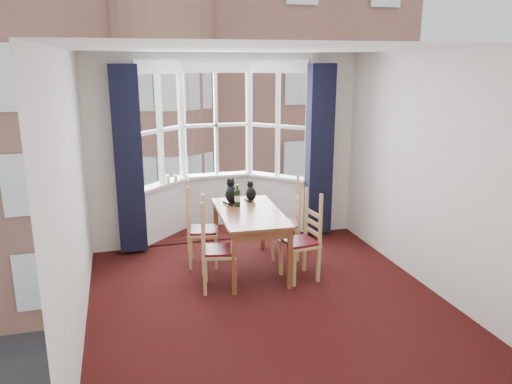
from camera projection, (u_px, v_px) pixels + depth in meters
name	position (u px, v px, depth m)	size (l,w,h in m)	color
floor	(270.00, 305.00, 5.67)	(4.50, 4.50, 0.00)	black
ceiling	(272.00, 49.00, 4.95)	(4.50, 4.50, 0.00)	white
wall_left	(73.00, 199.00, 4.80)	(4.50, 4.50, 0.00)	silver
wall_right	(434.00, 174.00, 5.83)	(4.50, 4.50, 0.00)	silver
wall_near	(374.00, 267.00, 3.22)	(4.00, 4.00, 0.00)	silver
wall_back_pier_left	(111.00, 155.00, 6.98)	(0.70, 0.12, 2.80)	silver
wall_back_pier_right	(329.00, 145.00, 7.84)	(0.70, 0.12, 2.80)	silver
bay_window	(219.00, 145.00, 7.88)	(2.76, 0.94, 2.80)	white
curtain_left	(128.00, 161.00, 6.89)	(0.38, 0.22, 2.60)	black
curtain_right	(319.00, 151.00, 7.62)	(0.38, 0.22, 2.60)	black
dining_table	(250.00, 219.00, 6.46)	(0.84, 1.49, 0.80)	brown
chair_left_near	(211.00, 252.00, 5.96)	(0.48, 0.49, 0.92)	tan
chair_left_far	(196.00, 232.00, 6.67)	(0.47, 0.49, 0.92)	tan
chair_right_near	(306.00, 242.00, 6.28)	(0.45, 0.47, 0.92)	tan
chair_right_far	(292.00, 225.00, 6.96)	(0.50, 0.51, 0.92)	tan
cat_left	(232.00, 193.00, 6.79)	(0.18, 0.26, 0.35)	black
cat_right	(251.00, 193.00, 6.93)	(0.16, 0.22, 0.27)	black
wine_bottle	(237.00, 197.00, 6.62)	(0.08, 0.08, 0.30)	black
candle_tall	(168.00, 179.00, 7.64)	(0.06, 0.06, 0.12)	white
candle_short	(176.00, 178.00, 7.70)	(0.06, 0.06, 0.11)	white
street	(142.00, 180.00, 37.24)	(80.00, 80.00, 0.00)	#333335
tenement_building	(158.00, 91.00, 18.31)	(18.40, 7.80, 15.20)	#965F4D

